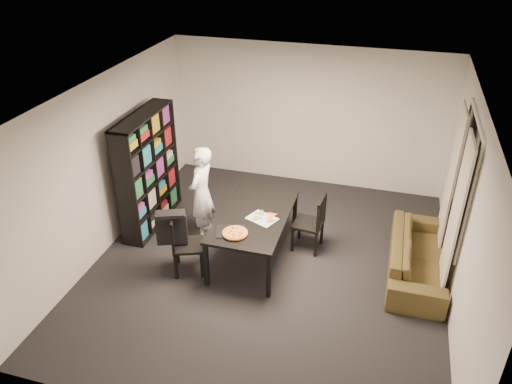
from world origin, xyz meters
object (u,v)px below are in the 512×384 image
(sofa, at_px, (417,256))
(dining_table, at_px, (254,218))
(chair_right, at_px, (314,220))
(person, at_px, (202,194))
(pepperoni_pizza, at_px, (235,233))
(bookshelf, at_px, (148,171))
(chair_left, at_px, (182,240))
(baking_tray, at_px, (231,231))

(sofa, bearing_deg, dining_table, 96.09)
(dining_table, relative_size, chair_right, 1.93)
(chair_right, xyz_separation_m, person, (-1.74, -0.12, 0.25))
(dining_table, relative_size, person, 1.14)
(pepperoni_pizza, distance_m, sofa, 2.63)
(bookshelf, bearing_deg, person, -8.85)
(chair_right, bearing_deg, chair_left, -52.79)
(dining_table, bearing_deg, chair_right, 27.12)
(dining_table, height_order, person, person)
(person, bearing_deg, chair_right, 98.88)
(sofa, bearing_deg, pepperoni_pizza, 108.42)
(pepperoni_pizza, bearing_deg, dining_table, 79.54)
(chair_right, distance_m, person, 1.77)
(chair_left, distance_m, chair_right, 1.99)
(chair_left, bearing_deg, sofa, -95.85)
(bookshelf, bearing_deg, sofa, -2.60)
(person, distance_m, baking_tray, 1.10)
(dining_table, distance_m, chair_right, 0.93)
(person, relative_size, sofa, 0.80)
(bookshelf, xyz_separation_m, person, (0.96, -0.15, -0.18))
(chair_left, bearing_deg, dining_table, -75.69)
(chair_left, bearing_deg, pepperoni_pizza, -106.77)
(dining_table, xyz_separation_m, chair_left, (-0.88, -0.62, -0.14))
(chair_right, bearing_deg, baking_tray, -41.31)
(dining_table, bearing_deg, person, 162.45)
(chair_left, height_order, sofa, chair_left)
(bookshelf, bearing_deg, dining_table, -13.20)
(bookshelf, bearing_deg, pepperoni_pizza, -29.52)
(chair_left, xyz_separation_m, chair_right, (1.70, 1.04, -0.00))
(baking_tray, xyz_separation_m, sofa, (2.53, 0.76, -0.46))
(baking_tray, bearing_deg, chair_left, -170.93)
(dining_table, height_order, chair_left, chair_left)
(chair_right, bearing_deg, person, -80.25)
(pepperoni_pizza, bearing_deg, sofa, 18.42)
(chair_left, relative_size, baking_tray, 2.30)
(chair_right, xyz_separation_m, sofa, (1.53, -0.17, -0.24))
(chair_left, bearing_deg, person, -18.12)
(chair_left, distance_m, baking_tray, 0.74)
(person, distance_m, pepperoni_pizza, 1.19)
(chair_left, distance_m, pepperoni_pizza, 0.81)
(bookshelf, distance_m, chair_right, 2.74)
(bookshelf, distance_m, chair_left, 1.53)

